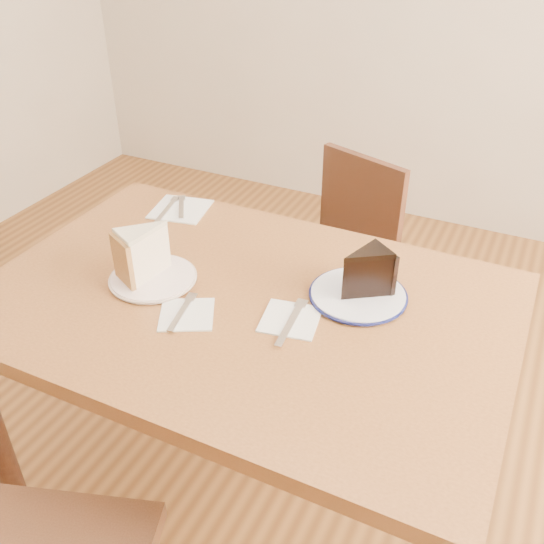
{
  "coord_description": "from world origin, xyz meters",
  "views": [
    {
      "loc": [
        0.55,
        -0.98,
        1.56
      ],
      "look_at": [
        0.04,
        0.06,
        0.8
      ],
      "focal_mm": 40.0,
      "sensor_mm": 36.0,
      "label": 1
    }
  ],
  "objects_px": {
    "table": "(244,332)",
    "plate_navy": "(358,295)",
    "plate_cream": "(153,278)",
    "chair_far": "(335,262)",
    "chocolate_cake": "(363,275)",
    "carrot_cake": "(147,253)"
  },
  "relations": [
    {
      "from": "table",
      "to": "plate_cream",
      "type": "height_order",
      "value": "plate_cream"
    },
    {
      "from": "table",
      "to": "carrot_cake",
      "type": "distance_m",
      "value": 0.29
    },
    {
      "from": "carrot_cake",
      "to": "table",
      "type": "bearing_deg",
      "value": 31.75
    },
    {
      "from": "chair_far",
      "to": "table",
      "type": "bearing_deg",
      "value": 111.37
    },
    {
      "from": "plate_cream",
      "to": "chocolate_cake",
      "type": "xyz_separation_m",
      "value": [
        0.47,
        0.15,
        0.05
      ]
    },
    {
      "from": "carrot_cake",
      "to": "chocolate_cake",
      "type": "xyz_separation_m",
      "value": [
        0.48,
        0.14,
        -0.01
      ]
    },
    {
      "from": "table",
      "to": "chair_far",
      "type": "relative_size",
      "value": 1.52
    },
    {
      "from": "plate_cream",
      "to": "chocolate_cake",
      "type": "distance_m",
      "value": 0.49
    },
    {
      "from": "table",
      "to": "plate_navy",
      "type": "xyz_separation_m",
      "value": [
        0.23,
        0.12,
        0.1
      ]
    },
    {
      "from": "chair_far",
      "to": "plate_cream",
      "type": "relative_size",
      "value": 3.99
    },
    {
      "from": "plate_cream",
      "to": "chocolate_cake",
      "type": "height_order",
      "value": "chocolate_cake"
    },
    {
      "from": "chocolate_cake",
      "to": "chair_far",
      "type": "bearing_deg",
      "value": -28.67
    },
    {
      "from": "chair_far",
      "to": "plate_navy",
      "type": "relative_size",
      "value": 3.69
    },
    {
      "from": "table",
      "to": "plate_cream",
      "type": "relative_size",
      "value": 6.06
    },
    {
      "from": "carrot_cake",
      "to": "chocolate_cake",
      "type": "height_order",
      "value": "carrot_cake"
    },
    {
      "from": "chair_far",
      "to": "carrot_cake",
      "type": "xyz_separation_m",
      "value": [
        -0.21,
        -0.72,
        0.38
      ]
    },
    {
      "from": "table",
      "to": "carrot_cake",
      "type": "bearing_deg",
      "value": -174.98
    },
    {
      "from": "chair_far",
      "to": "chocolate_cake",
      "type": "bearing_deg",
      "value": 133.84
    },
    {
      "from": "table",
      "to": "carrot_cake",
      "type": "relative_size",
      "value": 10.21
    },
    {
      "from": "plate_cream",
      "to": "plate_navy",
      "type": "distance_m",
      "value": 0.48
    },
    {
      "from": "table",
      "to": "plate_cream",
      "type": "distance_m",
      "value": 0.25
    },
    {
      "from": "chair_far",
      "to": "carrot_cake",
      "type": "relative_size",
      "value": 6.72
    }
  ]
}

